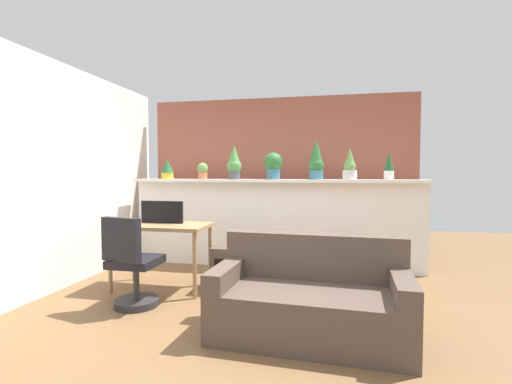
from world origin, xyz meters
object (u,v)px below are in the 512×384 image
(tv_monitor, at_px, (162,212))
(potted_plant_5, at_px, (350,166))
(desk, at_px, (161,231))
(potted_plant_6, at_px, (389,166))
(potted_plant_0, at_px, (167,169))
(office_chair, at_px, (132,269))
(side_cube_shelf, at_px, (231,268))
(potted_plant_2, at_px, (234,163))
(potted_plant_1, at_px, (203,170))
(couch, at_px, (310,302))
(potted_plant_4, at_px, (316,161))
(potted_plant_3, at_px, (274,165))

(tv_monitor, bearing_deg, potted_plant_5, 26.23)
(potted_plant_5, xyz_separation_m, desk, (-2.14, -1.15, -0.76))
(potted_plant_6, xyz_separation_m, desk, (-2.65, -1.22, -0.76))
(potted_plant_0, bearing_deg, tv_monitor, -67.79)
(potted_plant_6, bearing_deg, office_chair, -145.08)
(potted_plant_5, xyz_separation_m, side_cube_shelf, (-1.35, -1.02, -1.18))
(desk, height_order, office_chair, office_chair)
(potted_plant_2, relative_size, office_chair, 0.53)
(potted_plant_1, bearing_deg, desk, -93.89)
(potted_plant_5, height_order, side_cube_shelf, potted_plant_5)
(potted_plant_6, bearing_deg, couch, -112.80)
(potted_plant_0, distance_m, potted_plant_1, 0.55)
(potted_plant_4, relative_size, side_cube_shelf, 1.09)
(potted_plant_3, bearing_deg, office_chair, -121.53)
(potted_plant_3, xyz_separation_m, tv_monitor, (-1.14, -1.11, -0.57))
(potted_plant_2, xyz_separation_m, potted_plant_5, (1.59, -0.01, -0.05))
(potted_plant_3, height_order, couch, potted_plant_3)
(potted_plant_1, bearing_deg, side_cube_shelf, -55.14)
(potted_plant_4, height_order, tv_monitor, potted_plant_4)
(potted_plant_3, relative_size, potted_plant_4, 0.68)
(potted_plant_0, xyz_separation_m, tv_monitor, (0.44, -1.07, -0.52))
(potted_plant_5, relative_size, tv_monitor, 0.82)
(potted_plant_4, height_order, potted_plant_5, potted_plant_4)
(potted_plant_1, bearing_deg, potted_plant_5, -0.33)
(potted_plant_4, height_order, potted_plant_6, potted_plant_4)
(potted_plant_0, bearing_deg, potted_plant_6, 1.35)
(potted_plant_0, relative_size, office_chair, 0.31)
(potted_plant_5, bearing_deg, side_cube_shelf, -142.96)
(potted_plant_5, distance_m, office_chair, 2.98)
(potted_plant_0, distance_m, potted_plant_4, 2.17)
(potted_plant_4, xyz_separation_m, potted_plant_5, (0.45, -0.05, -0.07))
(office_chair, xyz_separation_m, side_cube_shelf, (0.80, 0.76, -0.14))
(potted_plant_2, height_order, couch, potted_plant_2)
(potted_plant_0, height_order, potted_plant_2, potted_plant_2)
(tv_monitor, relative_size, couch, 0.32)
(tv_monitor, relative_size, office_chair, 0.56)
(potted_plant_1, relative_size, potted_plant_2, 0.49)
(potted_plant_1, bearing_deg, potted_plant_3, 1.84)
(couch, bearing_deg, tv_monitor, 151.19)
(potted_plant_1, relative_size, potted_plant_4, 0.43)
(potted_plant_0, xyz_separation_m, potted_plant_1, (0.54, 0.01, -0.02))
(desk, bearing_deg, potted_plant_6, 24.82)
(potted_plant_6, xyz_separation_m, couch, (-0.89, -2.12, -1.14))
(desk, bearing_deg, couch, -27.17)
(potted_plant_1, xyz_separation_m, tv_monitor, (-0.11, -1.08, -0.49))
(potted_plant_0, distance_m, potted_plant_6, 3.11)
(potted_plant_2, relative_size, side_cube_shelf, 0.97)
(potted_plant_5, bearing_deg, office_chair, -140.39)
(potted_plant_3, bearing_deg, desk, -132.91)
(potted_plant_1, height_order, desk, potted_plant_1)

